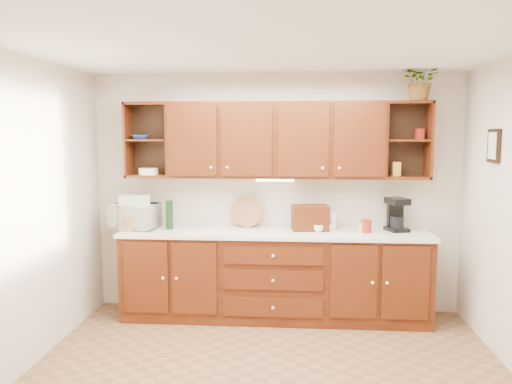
% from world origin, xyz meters
% --- Properties ---
extents(floor, '(4.00, 4.00, 0.00)m').
position_xyz_m(floor, '(0.00, 0.00, 0.00)').
color(floor, brown).
rests_on(floor, ground).
extents(ceiling, '(4.00, 4.00, 0.00)m').
position_xyz_m(ceiling, '(0.00, 0.00, 2.60)').
color(ceiling, white).
rests_on(ceiling, back_wall).
extents(back_wall, '(4.00, 0.00, 4.00)m').
position_xyz_m(back_wall, '(0.00, 1.75, 1.30)').
color(back_wall, beige).
rests_on(back_wall, floor).
extents(left_wall, '(0.00, 3.50, 3.50)m').
position_xyz_m(left_wall, '(-2.00, 0.00, 1.30)').
color(left_wall, beige).
rests_on(left_wall, floor).
extents(base_cabinets, '(3.20, 0.60, 0.90)m').
position_xyz_m(base_cabinets, '(0.00, 1.45, 0.45)').
color(base_cabinets, '#321005').
rests_on(base_cabinets, floor).
extents(countertop, '(3.24, 0.64, 0.04)m').
position_xyz_m(countertop, '(0.00, 1.44, 0.92)').
color(countertop, white).
rests_on(countertop, base_cabinets).
extents(upper_cabinets, '(3.20, 0.33, 0.80)m').
position_xyz_m(upper_cabinets, '(0.01, 1.59, 1.89)').
color(upper_cabinets, '#321005').
rests_on(upper_cabinets, back_wall).
extents(undercabinet_light, '(0.40, 0.05, 0.02)m').
position_xyz_m(undercabinet_light, '(0.00, 1.53, 1.47)').
color(undercabinet_light, white).
rests_on(undercabinet_light, upper_cabinets).
extents(framed_picture, '(0.03, 0.24, 0.30)m').
position_xyz_m(framed_picture, '(1.98, 0.90, 1.85)').
color(framed_picture, black).
rests_on(framed_picture, right_wall).
extents(wicker_basket, '(0.30, 0.30, 0.14)m').
position_xyz_m(wicker_basket, '(-1.52, 1.42, 1.01)').
color(wicker_basket, '#9D6E41').
rests_on(wicker_basket, countertop).
extents(microwave, '(0.53, 0.40, 0.27)m').
position_xyz_m(microwave, '(-1.51, 1.47, 1.07)').
color(microwave, '#EBE5CB').
rests_on(microwave, countertop).
extents(towel_stack, '(0.39, 0.34, 0.10)m').
position_xyz_m(towel_stack, '(-1.51, 1.47, 1.26)').
color(towel_stack, '#ECDF6F').
rests_on(towel_stack, microwave).
extents(wine_bottle, '(0.09, 0.09, 0.31)m').
position_xyz_m(wine_bottle, '(-1.13, 1.47, 1.10)').
color(wine_bottle, black).
rests_on(wine_bottle, countertop).
extents(woven_tray, '(0.36, 0.14, 0.35)m').
position_xyz_m(woven_tray, '(-0.31, 1.66, 0.95)').
color(woven_tray, '#9D6E41').
rests_on(woven_tray, countertop).
extents(bread_box, '(0.40, 0.28, 0.26)m').
position_xyz_m(bread_box, '(0.37, 1.53, 1.07)').
color(bread_box, '#321005').
rests_on(bread_box, countertop).
extents(mug_tree, '(0.21, 0.22, 0.27)m').
position_xyz_m(mug_tree, '(0.50, 1.49, 0.98)').
color(mug_tree, '#321005').
rests_on(mug_tree, countertop).
extents(canister_red, '(0.13, 0.13, 0.13)m').
position_xyz_m(canister_red, '(0.95, 1.44, 1.01)').
color(canister_red, maroon).
rests_on(canister_red, countertop).
extents(canister_white, '(0.11, 0.11, 0.19)m').
position_xyz_m(canister_white, '(0.61, 1.55, 1.04)').
color(canister_white, white).
rests_on(canister_white, countertop).
extents(canister_yellow, '(0.10, 0.10, 0.10)m').
position_xyz_m(canister_yellow, '(0.91, 1.45, 0.99)').
color(canister_yellow, gold).
rests_on(canister_yellow, countertop).
extents(coffee_maker, '(0.25, 0.29, 0.35)m').
position_xyz_m(coffee_maker, '(1.28, 1.57, 1.11)').
color(coffee_maker, black).
rests_on(coffee_maker, countertop).
extents(bowl_stack, '(0.23, 0.23, 0.05)m').
position_xyz_m(bowl_stack, '(-1.45, 1.55, 1.92)').
color(bowl_stack, navy).
rests_on(bowl_stack, upper_cabinets).
extents(plate_stack, '(0.23, 0.23, 0.07)m').
position_xyz_m(plate_stack, '(-1.37, 1.55, 1.56)').
color(plate_stack, white).
rests_on(plate_stack, upper_cabinets).
extents(pantry_box_yellow, '(0.09, 0.07, 0.14)m').
position_xyz_m(pantry_box_yellow, '(1.26, 1.57, 1.59)').
color(pantry_box_yellow, gold).
rests_on(pantry_box_yellow, upper_cabinets).
extents(pantry_box_red, '(0.08, 0.08, 0.11)m').
position_xyz_m(pantry_box_red, '(1.49, 1.58, 1.96)').
color(pantry_box_red, maroon).
rests_on(pantry_box_red, upper_cabinets).
extents(potted_plant, '(0.41, 0.38, 0.40)m').
position_xyz_m(potted_plant, '(1.47, 1.52, 2.49)').
color(potted_plant, '#999999').
rests_on(potted_plant, upper_cabinets).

